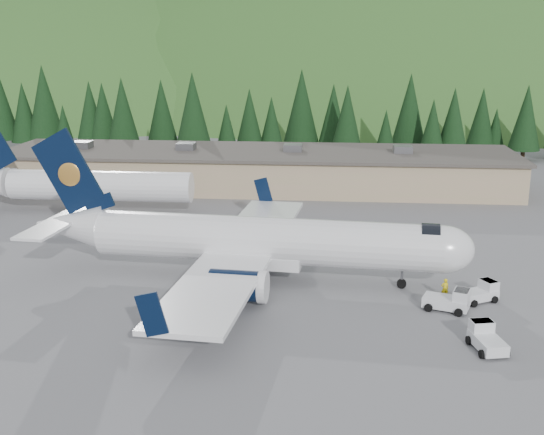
{
  "coord_description": "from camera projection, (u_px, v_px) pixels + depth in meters",
  "views": [
    {
      "loc": [
        5.57,
        -55.31,
        20.17
      ],
      "look_at": [
        0.0,
        6.0,
        4.0
      ],
      "focal_mm": 45.0,
      "sensor_mm": 36.0,
      "label": 1
    }
  ],
  "objects": [
    {
      "name": "tree_line",
      "position": [
        257.0,
        113.0,
        118.46
      ],
      "size": [
        114.35,
        19.8,
        14.51
      ],
      "color": "black",
      "rests_on": "ground"
    },
    {
      "name": "baggage_tug_c",
      "position": [
        486.0,
        338.0,
        45.62
      ],
      "size": [
        2.49,
        3.47,
        1.7
      ],
      "rotation": [
        0.0,
        0.0,
        1.79
      ],
      "color": "silver",
      "rests_on": "ground"
    },
    {
      "name": "ramp_worker",
      "position": [
        445.0,
        289.0,
        54.42
      ],
      "size": [
        0.68,
        0.5,
        1.69
      ],
      "primitive_type": "imported",
      "rotation": [
        0.0,
        0.0,
        3.31
      ],
      "color": "yellow",
      "rests_on": "ground"
    },
    {
      "name": "ground",
      "position": [
        266.0,
        280.0,
        58.89
      ],
      "size": [
        600.0,
        600.0,
        0.0
      ],
      "primitive_type": "plane",
      "color": "#59595E"
    },
    {
      "name": "baggage_tug_b",
      "position": [
        450.0,
        301.0,
        52.0
      ],
      "size": [
        3.76,
        2.91,
        1.81
      ],
      "rotation": [
        0.0,
        0.0,
        -0.34
      ],
      "color": "silver",
      "rests_on": "ground"
    },
    {
      "name": "airliner",
      "position": [
        253.0,
        241.0,
        58.22
      ],
      "size": [
        38.46,
        36.12,
        12.76
      ],
      "rotation": [
        0.0,
        0.0,
        -0.09
      ],
      "color": "white",
      "rests_on": "ground"
    },
    {
      "name": "baggage_tug_a",
      "position": [
        481.0,
        292.0,
        53.94
      ],
      "size": [
        3.42,
        2.9,
        1.63
      ],
      "rotation": [
        0.0,
        0.0,
        0.51
      ],
      "color": "silver",
      "rests_on": "ground"
    },
    {
      "name": "second_airliner",
      "position": [
        77.0,
        184.0,
        81.42
      ],
      "size": [
        27.5,
        11.0,
        10.05
      ],
      "color": "white",
      "rests_on": "ground"
    },
    {
      "name": "hills",
      "position": [
        448.0,
        302.0,
        275.01
      ],
      "size": [
        614.0,
        330.0,
        300.0
      ],
      "color": "#28581B",
      "rests_on": "ground"
    },
    {
      "name": "terminal_building",
      "position": [
        257.0,
        168.0,
        95.26
      ],
      "size": [
        71.0,
        17.0,
        6.1
      ],
      "color": "tan",
      "rests_on": "ground"
    }
  ]
}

